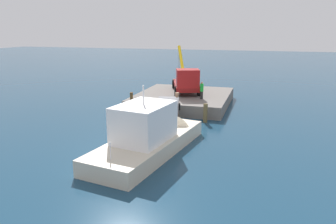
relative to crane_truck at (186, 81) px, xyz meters
name	(u,v)px	position (x,y,z in m)	size (l,w,h in m)	color
ground	(168,118)	(6.19, -0.18, -2.50)	(200.00, 200.00, 0.00)	navy
dock	(183,99)	(0.49, -0.18, -1.91)	(10.66, 9.61, 1.18)	slate
crane_truck	(186,81)	(0.00, 0.00, 0.00)	(9.63, 4.74, 4.76)	maroon
dock_worker	(202,90)	(2.44, 2.19, -0.45)	(0.34, 0.34, 1.73)	#242424
salvaged_car	(167,118)	(8.14, 0.31, -1.93)	(3.81, 2.55, 3.38)	#99999E
moored_yacht	(159,139)	(13.27, 1.30, -2.06)	(12.63, 5.51, 6.32)	beige
piling_near	(132,104)	(6.64, -3.58, -1.36)	(0.28, 0.28, 2.28)	brown
piling_mid	(152,109)	(6.71, -1.60, -1.68)	(0.39, 0.39, 1.64)	brown
piling_far	(177,106)	(6.55, 0.77, -1.26)	(0.37, 0.37, 2.49)	brown
piling_end	(205,113)	(6.67, 3.36, -1.67)	(0.37, 0.37, 1.67)	brown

